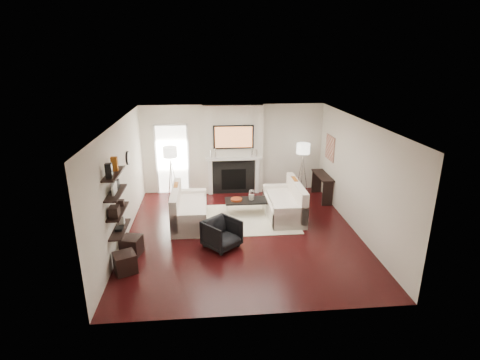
{
  "coord_description": "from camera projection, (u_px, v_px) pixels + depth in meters",
  "views": [
    {
      "loc": [
        -0.79,
        -8.13,
        4.12
      ],
      "look_at": [
        0.0,
        0.6,
        1.15
      ],
      "focal_mm": 28.0,
      "sensor_mm": 36.0,
      "label": 1
    }
  ],
  "objects": [
    {
      "name": "loveseat_left_arm_n",
      "position": [
        188.0,
        225.0,
        8.76
      ],
      "size": [
        0.85,
        0.18,
        0.6
      ],
      "primitive_type": "cube",
      "color": "white",
      "rests_on": "floor"
    },
    {
      "name": "loveseat_right_arm_n",
      "position": [
        290.0,
        218.0,
        9.15
      ],
      "size": [
        0.85,
        0.18,
        0.6
      ],
      "primitive_type": "cube",
      "color": "white",
      "rests_on": "floor"
    },
    {
      "name": "loveseat_left_back",
      "position": [
        176.0,
        204.0,
        9.42
      ],
      "size": [
        0.18,
        1.8,
        0.8
      ],
      "primitive_type": "cube",
      "color": "white",
      "rests_on": "floor"
    },
    {
      "name": "rug",
      "position": [
        246.0,
        219.0,
        9.82
      ],
      "size": [
        2.6,
        2.0,
        0.01
      ],
      "primitive_type": "cube",
      "color": "#F1E7C5",
      "rests_on": "floor"
    },
    {
      "name": "lamp_right_post",
      "position": [
        302.0,
        176.0,
        11.34
      ],
      "size": [
        0.02,
        0.02,
        1.2
      ],
      "primitive_type": "cylinder",
      "color": "silver",
      "rests_on": "floor"
    },
    {
      "name": "loveseat_left_base",
      "position": [
        190.0,
        215.0,
        9.55
      ],
      "size": [
        0.85,
        1.8,
        0.42
      ],
      "primitive_type": "cube",
      "color": "white",
      "rests_on": "floor"
    },
    {
      "name": "wall_art",
      "position": [
        330.0,
        148.0,
        10.73
      ],
      "size": [
        0.03,
        0.7,
        0.7
      ],
      "primitive_type": "cube",
      "color": "#B5765A",
      "rests_on": "wall_right"
    },
    {
      "name": "loveseat_left_arm_s",
      "position": [
        191.0,
        200.0,
        10.28
      ],
      "size": [
        0.85,
        0.18,
        0.6
      ],
      "primitive_type": "cube",
      "color": "white",
      "rests_on": "floor"
    },
    {
      "name": "lamp_right_leg_c",
      "position": [
        301.0,
        177.0,
        11.25
      ],
      "size": [
        0.14,
        0.22,
        1.23
      ],
      "primitive_type": "cylinder",
      "rotation": [
        0.18,
        0.0,
        2.62
      ],
      "color": "silver",
      "rests_on": "floor"
    },
    {
      "name": "pillow_left_charcoal",
      "position": [
        175.0,
        201.0,
        9.07
      ],
      "size": [
        0.1,
        0.4,
        0.4
      ],
      "primitive_type": "cube",
      "color": "black",
      "rests_on": "loveseat_left_cushion"
    },
    {
      "name": "tv_screen",
      "position": [
        234.0,
        137.0,
        11.02
      ],
      "size": [
        1.1,
        0.0,
        0.62
      ],
      "primitive_type": "cube",
      "color": "#BF723F",
      "rests_on": "tv_body"
    },
    {
      "name": "loveseat_right_back",
      "position": [
        296.0,
        197.0,
        9.87
      ],
      "size": [
        0.18,
        1.8,
        0.8
      ],
      "primitive_type": "cube",
      "color": "white",
      "rests_on": "floor"
    },
    {
      "name": "mantel_pilaster_l",
      "position": [
        210.0,
        177.0,
        11.38
      ],
      "size": [
        0.12,
        0.08,
        1.1
      ],
      "primitive_type": "cube",
      "color": "white",
      "rests_on": "floor"
    },
    {
      "name": "loveseat_right_base",
      "position": [
        284.0,
        208.0,
        9.94
      ],
      "size": [
        0.85,
        1.8,
        0.42
      ],
      "primitive_type": "cube",
      "color": "white",
      "rests_on": "floor"
    },
    {
      "name": "shelf_bottom",
      "position": [
        120.0,
        229.0,
        7.67
      ],
      "size": [
        0.25,
        1.0,
        0.03
      ],
      "primitive_type": "cube",
      "color": "black",
      "rests_on": "wall_left"
    },
    {
      "name": "decor_frame_a",
      "position": [
        114.0,
        188.0,
        7.3
      ],
      "size": [
        0.04,
        0.3,
        0.22
      ],
      "primitive_type": "cube",
      "color": "white",
      "rests_on": "shelf_upper"
    },
    {
      "name": "lamp_right_leg_b",
      "position": [
        299.0,
        175.0,
        11.43
      ],
      "size": [
        0.14,
        0.22,
        1.23
      ],
      "primitive_type": "cylinder",
      "rotation": [
        0.18,
        0.0,
        0.52
      ],
      "color": "silver",
      "rests_on": "floor"
    },
    {
      "name": "coffee_leg_ne",
      "position": [
        265.0,
        210.0,
        9.87
      ],
      "size": [
        0.02,
        0.02,
        0.38
      ],
      "primitive_type": "cylinder",
      "color": "silver",
      "rests_on": "floor"
    },
    {
      "name": "clock_face",
      "position": [
        129.0,
        158.0,
        9.13
      ],
      "size": [
        0.01,
        0.29,
        0.29
      ],
      "primitive_type": "cylinder",
      "rotation": [
        0.0,
        1.57,
        0.0
      ],
      "color": "white",
      "rests_on": "clock_rim"
    },
    {
      "name": "console_leg_s",
      "position": [
        317.0,
        181.0,
        11.6
      ],
      "size": [
        0.3,
        0.04,
        0.71
      ],
      "primitive_type": "cube",
      "color": "black",
      "rests_on": "floor"
    },
    {
      "name": "ottoman_far",
      "position": [
        125.0,
        263.0,
        7.39
      ],
      "size": [
        0.53,
        0.53,
        0.4
      ],
      "primitive_type": "cube",
      "rotation": [
        0.0,
        0.0,
        0.43
      ],
      "color": "black",
      "rests_on": "floor"
    },
    {
      "name": "clock_rim",
      "position": [
        128.0,
        158.0,
        9.13
      ],
      "size": [
        0.04,
        0.34,
        0.34
      ],
      "primitive_type": "cylinder",
      "rotation": [
        0.0,
        1.57,
        0.0
      ],
      "color": "black",
      "rests_on": "wall_left"
    },
    {
      "name": "loveseat_right_arm_s",
      "position": [
        278.0,
        194.0,
        10.68
      ],
      "size": [
        0.85,
        0.18,
        0.6
      ],
      "primitive_type": "cube",
      "color": "white",
      "rests_on": "floor"
    },
    {
      "name": "decor_frame_b",
      "position": [
        117.0,
        185.0,
        7.56
      ],
      "size": [
        0.04,
        0.22,
        0.18
      ],
      "primitive_type": "cube",
      "color": "black",
      "rests_on": "shelf_upper"
    },
    {
      "name": "decor_magfile_a",
      "position": [
        109.0,
        171.0,
        6.94
      ],
      "size": [
        0.12,
        0.1,
        0.28
      ],
      "primitive_type": "cube",
      "color": "black",
      "rests_on": "shelf_top"
    },
    {
      "name": "lamp_right_shade",
      "position": [
        303.0,
        149.0,
        11.07
      ],
      "size": [
        0.4,
        0.4,
        0.3
      ],
      "primitive_type": "cylinder",
      "color": "white",
      "rests_on": "lamp_right_post"
    },
    {
      "name": "hallway_panel",
      "position": [
        172.0,
        160.0,
        11.37
      ],
      "size": [
        0.9,
        0.02,
        2.1
      ],
      "primitive_type": "cube",
      "color": "white",
      "rests_on": "floor"
    },
    {
      "name": "firebox",
      "position": [
        234.0,
        179.0,
        11.49
      ],
      "size": [
        0.75,
        0.02,
        0.65
      ],
      "primitive_type": "cube",
      "color": "black",
      "rests_on": "floor"
    },
    {
      "name": "lamp_left_shade",
      "position": [
        170.0,
        152.0,
        10.68
      ],
      "size": [
        0.4,
        0.4,
        0.3
      ],
      "primitive_type": "cylinder",
      "color": "white",
      "rests_on": "lamp_left_post"
    },
    {
      "name": "lamp_left_post",
      "position": [
        172.0,
        180.0,
        10.95
      ],
      "size": [
        0.02,
        0.02,
        1.2
      ],
      "primitive_type": "cylinder",
      "color": "silver",
      "rests_on": "floor"
    },
    {
      "name": "candlestick_r_short",
      "position": [
        256.0,
        153.0,
        11.25
      ],
      "size": [
        0.04,
        0.04,
        0.24
      ],
      "primitive_type": "cylinder",
      "color": "silver",
      "rests_on": "mantel_shelf"
    },
    {
      "name": "door_trim_top",
      "position": [
        170.0,
        125.0,
        11.01
      ],
      "size": [
        1.02,
        0.06,
        0.06
      ],
      "primitive_type": "cube",
      "color": "white",
      "rests_on": "wall_back"
    },
    {
      "name": "lamp_left_leg_b",
      "position": [
        170.0,
        179.0,
        11.04
      ],
      "size": [
        0.14,
        0.22,
        1.23
      ],
      "primitive_type": "cylinder",
      "rotation": [
        0.18,
        0.0,
        0.52
      ],
      "color": "silver",
      "rests_on": "floor"
    },
    {
      "name": "coffee_leg_nw",
      "position": [
        228.0,
        212.0,
        9.78
      ],
      "size": [
        0.02,
        0.02,
        0.38
      ],
      "primitive_type": "cylinder",
      "color": "silver",
      "rests_on": "floor"
    },
    {
      "name": "mantel_pilaster_r",
      "position": [
        257.0,
        176.0,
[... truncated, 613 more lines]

